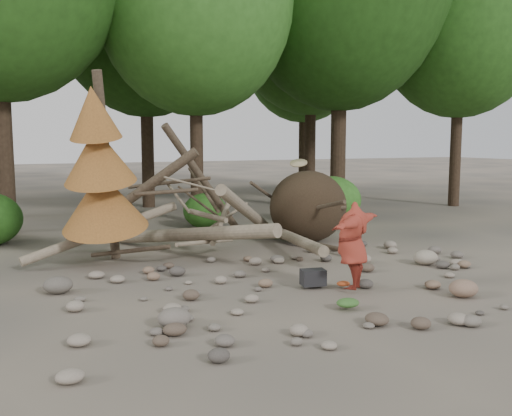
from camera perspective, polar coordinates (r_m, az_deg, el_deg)
name	(u,v)px	position (r m, az deg, el deg)	size (l,w,h in m)	color
ground	(299,289)	(11.02, 4.30, -8.06)	(120.00, 120.00, 0.00)	#514C44
deadfall_pile	(291,209)	(15.45, 3.47, -0.12)	(8.55, 5.24, 3.30)	#332619
dead_conifer	(100,173)	(12.90, -15.31, 3.42)	(2.06, 2.16, 4.35)	#4C3F30
bush_mid	(205,211)	(18.28, -5.11, -0.27)	(1.40, 1.40, 1.12)	#2B621C
bush_right	(331,200)	(19.32, 7.54, 0.80)	(2.00, 2.00, 1.60)	#367524
frisbee_thrower	(352,245)	(10.67, 9.62, -3.70)	(2.32, 1.61, 2.44)	maroon
backpack	(313,280)	(11.05, 5.72, -7.21)	(0.46, 0.30, 0.30)	black
cloth_green	(348,306)	(9.78, 9.16, -9.62)	(0.40, 0.33, 0.15)	#335F26
cloth_orange	(343,286)	(11.12, 8.72, -7.73)	(0.27, 0.22, 0.10)	#9D3E1A
boulder_front_left	(174,318)	(8.87, -8.18, -10.82)	(0.51, 0.46, 0.31)	#6B6259
boulder_front_right	(463,288)	(11.05, 20.03, -7.55)	(0.54, 0.48, 0.32)	#856753
boulder_mid_right	(426,257)	(13.56, 16.61, -4.75)	(0.56, 0.51, 0.34)	gray
boulder_mid_left	(58,285)	(11.24, -19.19, -7.28)	(0.54, 0.49, 0.32)	#5C564E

